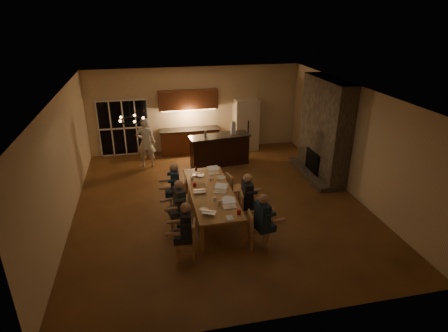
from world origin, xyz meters
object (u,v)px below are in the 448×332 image
mug_back (192,179)px  redcup_near (239,212)px  person_left_far (175,186)px  can_cola (196,169)px  laptop_a (209,209)px  can_silver (220,203)px  plate_near (228,198)px  plate_left (204,210)px  bar_island (220,150)px  chair_left_far (178,195)px  refrigerator (246,124)px  laptop_c (199,188)px  mug_mid (211,180)px  mug_front (215,199)px  redcup_mid (195,185)px  person_left_mid (180,206)px  chair_right_mid (250,209)px  laptop_f (214,170)px  bar_blender (233,128)px  laptop_d (220,188)px  laptop_b (230,203)px  standing_person (146,143)px  plate_far (221,178)px  chair_left_near (186,240)px  person_right_mid (247,199)px  chandelier (131,120)px  chair_left_mid (179,214)px  chair_right_near (258,229)px  chair_right_far (236,188)px  dining_table (211,204)px  person_left_near (186,231)px  laptop_e (198,172)px

mug_back → redcup_near: (0.83, -2.07, 0.01)m
person_left_far → can_cola: 1.08m
laptop_a → can_silver: size_ratio=2.67×
plate_near → plate_left: size_ratio=1.12×
plate_near → bar_island: bearing=81.6°
chair_left_far → person_left_far: size_ratio=0.64×
refrigerator → laptop_c: refrigerator is taller
refrigerator → mug_mid: (-2.14, -4.25, -0.20)m
mug_front → redcup_mid: size_ratio=0.83×
person_left_mid → chair_right_mid: bearing=77.2°
bar_island → plate_near: (-0.59, -3.96, 0.22)m
laptop_f → laptop_c: bearing=-124.3°
bar_island → bar_blender: (0.50, 0.04, 0.77)m
chair_right_mid → laptop_d: 0.92m
refrigerator → laptop_b: size_ratio=6.25×
bar_island → standing_person: bearing=166.3°
standing_person → plate_far: 3.67m
chair_left_near → redcup_near: bearing=115.0°
person_right_mid → redcup_near: size_ratio=11.50×
chandelier → chair_left_mid: bearing=-32.7°
laptop_b → person_left_far: bearing=128.3°
person_left_mid → laptop_f: (1.16, 1.59, 0.17)m
laptop_c → chair_right_near: bearing=129.5°
standing_person → laptop_a: (1.34, -4.90, -0.02)m
chandelier → laptop_c: size_ratio=1.88×
plate_near → laptop_f: bearing=92.2°
mug_mid → refrigerator: bearing=63.2°
chair_right_far → laptop_a: laptop_a is taller
chair_right_far → plate_near: 1.26m
laptop_c → bar_island: bearing=-105.8°
laptop_d → chair_left_far: bearing=172.6°
standing_person → dining_table: bearing=118.3°
chair_right_far → plate_near: size_ratio=3.48×
person_left_near → person_left_far: 2.25m
chair_left_near → plate_far: bearing=162.2°
can_silver → bar_blender: 4.53m
laptop_d → mug_back: laptop_d is taller
laptop_f → can_cola: bearing=140.8°
bar_island → laptop_d: bar_island is taller
chair_left_mid → plate_far: 1.84m
dining_table → person_left_far: bearing=145.8°
chair_left_far → laptop_a: (0.57, -1.66, 0.42)m
chair_right_mid → mug_back: 1.90m
person_left_near → mug_mid: person_left_near is taller
laptop_a → person_left_mid: bearing=-17.3°
chair_right_far → laptop_e: bearing=56.2°
person_left_near → plate_far: size_ratio=5.30×
laptop_c → redcup_near: (0.73, -1.32, -0.05)m
standing_person → plate_near: size_ratio=6.94×
person_left_near → redcup_mid: (0.46, 2.00, 0.12)m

